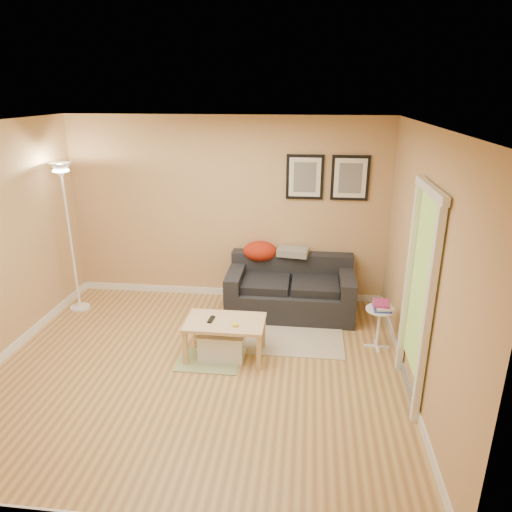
# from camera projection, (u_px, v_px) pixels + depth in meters

# --- Properties ---
(floor) EXTENTS (4.50, 4.50, 0.00)m
(floor) POSITION_uv_depth(u_px,v_px,m) (198.00, 369.00, 5.13)
(floor) COLOR tan
(floor) RESTS_ON ground
(ceiling) EXTENTS (4.50, 4.50, 0.00)m
(ceiling) POSITION_uv_depth(u_px,v_px,m) (186.00, 125.00, 4.25)
(ceiling) COLOR white
(ceiling) RESTS_ON wall_back
(wall_back) EXTENTS (4.50, 0.00, 4.50)m
(wall_back) POSITION_uv_depth(u_px,v_px,m) (227.00, 211.00, 6.56)
(wall_back) COLOR tan
(wall_back) RESTS_ON ground
(wall_front) EXTENTS (4.50, 0.00, 4.50)m
(wall_front) POSITION_uv_depth(u_px,v_px,m) (112.00, 371.00, 2.82)
(wall_front) COLOR tan
(wall_front) RESTS_ON ground
(wall_right) EXTENTS (0.00, 4.00, 4.00)m
(wall_right) POSITION_uv_depth(u_px,v_px,m) (422.00, 268.00, 4.45)
(wall_right) COLOR tan
(wall_right) RESTS_ON ground
(baseboard_back) EXTENTS (4.50, 0.02, 0.10)m
(baseboard_back) POSITION_uv_depth(u_px,v_px,m) (228.00, 292.00, 6.97)
(baseboard_back) COLOR white
(baseboard_back) RESTS_ON ground
(baseboard_left) EXTENTS (0.02, 4.00, 0.10)m
(baseboard_left) POSITION_uv_depth(u_px,v_px,m) (7.00, 353.00, 5.36)
(baseboard_left) COLOR white
(baseboard_left) RESTS_ON ground
(baseboard_right) EXTENTS (0.02, 4.00, 0.10)m
(baseboard_right) POSITION_uv_depth(u_px,v_px,m) (407.00, 379.00, 4.87)
(baseboard_right) COLOR white
(baseboard_right) RESTS_ON ground
(sofa) EXTENTS (1.70, 0.90, 0.75)m
(sofa) POSITION_uv_depth(u_px,v_px,m) (291.00, 287.00, 6.33)
(sofa) COLOR black
(sofa) RESTS_ON ground
(red_throw) EXTENTS (0.48, 0.36, 0.28)m
(red_throw) POSITION_uv_depth(u_px,v_px,m) (260.00, 251.00, 6.53)
(red_throw) COLOR #B33610
(red_throw) RESTS_ON sofa
(plaid_throw) EXTENTS (0.45, 0.32, 0.10)m
(plaid_throw) POSITION_uv_depth(u_px,v_px,m) (293.00, 252.00, 6.47)
(plaid_throw) COLOR tan
(plaid_throw) RESTS_ON sofa
(framed_print_left) EXTENTS (0.50, 0.04, 0.60)m
(framed_print_left) POSITION_uv_depth(u_px,v_px,m) (305.00, 177.00, 6.25)
(framed_print_left) COLOR black
(framed_print_left) RESTS_ON wall_back
(framed_print_right) EXTENTS (0.50, 0.04, 0.60)m
(framed_print_right) POSITION_uv_depth(u_px,v_px,m) (350.00, 178.00, 6.19)
(framed_print_right) COLOR black
(framed_print_right) RESTS_ON wall_back
(area_rug) EXTENTS (1.25, 0.85, 0.01)m
(area_rug) POSITION_uv_depth(u_px,v_px,m) (292.00, 338.00, 5.76)
(area_rug) COLOR #BDAC95
(area_rug) RESTS_ON ground
(green_runner) EXTENTS (0.70, 0.50, 0.01)m
(green_runner) POSITION_uv_depth(u_px,v_px,m) (209.00, 361.00, 5.28)
(green_runner) COLOR #668C4C
(green_runner) RESTS_ON ground
(coffee_table) EXTENTS (0.97, 0.68, 0.45)m
(coffee_table) POSITION_uv_depth(u_px,v_px,m) (226.00, 338.00, 5.33)
(coffee_table) COLOR #E2BD8A
(coffee_table) RESTS_ON ground
(remote_control) EXTENTS (0.06, 0.16, 0.02)m
(remote_control) POSITION_uv_depth(u_px,v_px,m) (211.00, 319.00, 5.27)
(remote_control) COLOR black
(remote_control) RESTS_ON coffee_table
(tape_roll) EXTENTS (0.07, 0.07, 0.03)m
(tape_roll) POSITION_uv_depth(u_px,v_px,m) (235.00, 325.00, 5.13)
(tape_roll) COLOR yellow
(tape_roll) RESTS_ON coffee_table
(storage_bin) EXTENTS (0.53, 0.39, 0.33)m
(storage_bin) POSITION_uv_depth(u_px,v_px,m) (222.00, 344.00, 5.33)
(storage_bin) COLOR white
(storage_bin) RESTS_ON ground
(side_table) EXTENTS (0.33, 0.33, 0.51)m
(side_table) POSITION_uv_depth(u_px,v_px,m) (378.00, 328.00, 5.49)
(side_table) COLOR white
(side_table) RESTS_ON ground
(book_stack) EXTENTS (0.26, 0.31, 0.08)m
(book_stack) POSITION_uv_depth(u_px,v_px,m) (382.00, 305.00, 5.39)
(book_stack) COLOR #324498
(book_stack) RESTS_ON side_table
(floor_lamp) EXTENTS (0.27, 0.27, 2.05)m
(floor_lamp) POSITION_uv_depth(u_px,v_px,m) (71.00, 243.00, 6.23)
(floor_lamp) COLOR white
(floor_lamp) RESTS_ON ground
(doorway) EXTENTS (0.12, 1.01, 2.13)m
(doorway) POSITION_uv_depth(u_px,v_px,m) (417.00, 301.00, 4.40)
(doorway) COLOR white
(doorway) RESTS_ON ground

